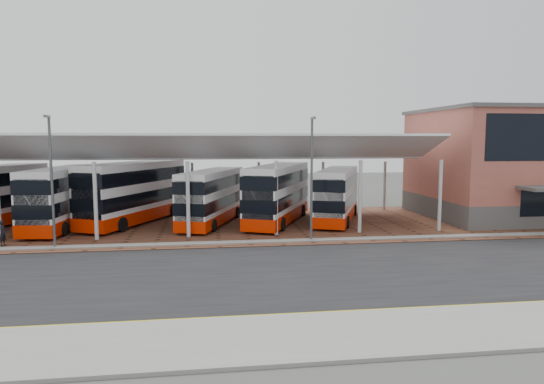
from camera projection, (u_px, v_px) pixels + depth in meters
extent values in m
plane|color=#3F413E|center=(299.00, 267.00, 25.31)|extent=(140.00, 140.00, 0.00)
cube|color=black|center=(303.00, 272.00, 24.32)|extent=(120.00, 14.00, 0.02)
cube|color=brown|center=(293.00, 223.00, 38.38)|extent=(72.00, 16.00, 0.06)
cube|color=slate|center=(350.00, 334.00, 16.44)|extent=(120.00, 4.00, 0.14)
cube|color=slate|center=(281.00, 241.00, 31.41)|extent=(120.00, 0.80, 0.14)
cube|color=#C9B601|center=(335.00, 314.00, 18.41)|extent=(120.00, 0.12, 0.01)
cube|color=#C9B601|center=(333.00, 312.00, 18.71)|extent=(120.00, 0.12, 0.01)
cylinder|color=silver|center=(52.00, 190.00, 41.85)|extent=(0.26, 0.26, 4.60)
cylinder|color=silver|center=(95.00, 201.00, 31.79)|extent=(0.26, 0.26, 5.20)
cylinder|color=silver|center=(124.00, 189.00, 42.65)|extent=(0.26, 0.26, 4.60)
cylinder|color=silver|center=(188.00, 200.00, 32.59)|extent=(0.26, 0.26, 5.20)
cylinder|color=silver|center=(192.00, 188.00, 43.46)|extent=(0.26, 0.26, 4.60)
cylinder|color=silver|center=(276.00, 198.00, 33.40)|extent=(0.26, 0.26, 5.20)
cylinder|color=silver|center=(259.00, 187.00, 44.27)|extent=(0.26, 0.26, 4.60)
cylinder|color=silver|center=(360.00, 197.00, 34.21)|extent=(0.26, 0.26, 5.20)
cylinder|color=silver|center=(323.00, 186.00, 45.08)|extent=(0.26, 0.26, 4.60)
cylinder|color=silver|center=(440.00, 196.00, 35.02)|extent=(0.26, 0.26, 5.20)
cylinder|color=silver|center=(385.00, 186.00, 45.89)|extent=(0.26, 0.26, 4.60)
cube|color=silver|center=(188.00, 147.00, 34.38)|extent=(37.00, 4.95, 1.95)
cube|color=silver|center=(191.00, 149.00, 39.92)|extent=(37.00, 7.12, 1.43)
cube|color=#504D4C|center=(528.00, 206.00, 42.10)|extent=(18.00, 12.00, 1.80)
cube|color=#AA5A4B|center=(531.00, 154.00, 41.62)|extent=(18.00, 12.00, 7.20)
cube|color=#504D4C|center=(534.00, 111.00, 41.22)|extent=(18.40, 12.40, 0.30)
cylinder|color=#4D4F53|center=(52.00, 184.00, 29.20)|extent=(0.16, 0.16, 8.00)
cube|color=#4D4F53|center=(47.00, 116.00, 28.47)|extent=(0.15, 0.90, 0.15)
cylinder|color=#4D4F53|center=(312.00, 181.00, 31.35)|extent=(0.16, 0.16, 8.00)
cube|color=#4D4F53|center=(313.00, 118.00, 30.63)|extent=(0.15, 0.90, 0.15)
cylinder|color=black|center=(7.00, 214.00, 39.69)|extent=(0.62, 1.05, 1.02)
cylinder|color=black|center=(34.00, 215.00, 39.15)|extent=(0.62, 1.05, 1.02)
cube|color=white|center=(65.00, 196.00, 36.39)|extent=(3.59, 11.10, 4.26)
cube|color=red|center=(66.00, 219.00, 36.58)|extent=(3.63, 11.14, 0.89)
cube|color=black|center=(65.00, 202.00, 36.44)|extent=(3.63, 11.14, 0.94)
cube|color=black|center=(64.00, 181.00, 36.27)|extent=(3.63, 11.14, 0.94)
cube|color=black|center=(32.00, 207.00, 31.04)|extent=(2.23, 0.33, 3.57)
cylinder|color=black|center=(28.00, 229.00, 33.09)|extent=(0.38, 1.01, 0.99)
cylinder|color=black|center=(64.00, 229.00, 33.17)|extent=(0.38, 1.01, 0.99)
cylinder|color=black|center=(67.00, 214.00, 40.02)|extent=(0.38, 1.01, 0.99)
cylinder|color=black|center=(97.00, 213.00, 40.10)|extent=(0.38, 1.01, 0.99)
cube|color=white|center=(135.00, 191.00, 38.34)|extent=(7.34, 11.67, 4.55)
cube|color=red|center=(135.00, 214.00, 38.54)|extent=(7.39, 11.72, 0.95)
cube|color=black|center=(135.00, 197.00, 38.40)|extent=(7.39, 11.72, 1.01)
cube|color=black|center=(134.00, 176.00, 38.21)|extent=(7.39, 11.72, 1.01)
cube|color=black|center=(86.00, 201.00, 32.88)|extent=(2.20, 1.11, 3.81)
cylinder|color=black|center=(91.00, 223.00, 35.42)|extent=(0.72, 1.08, 1.06)
cylinder|color=black|center=(122.00, 225.00, 34.63)|extent=(0.72, 1.08, 1.06)
cylinder|color=black|center=(146.00, 209.00, 42.49)|extent=(0.72, 1.08, 1.06)
cylinder|color=black|center=(173.00, 210.00, 41.71)|extent=(0.72, 1.08, 1.06)
cube|color=white|center=(212.00, 196.00, 37.86)|extent=(5.46, 10.36, 3.97)
cube|color=red|center=(212.00, 216.00, 38.04)|extent=(5.50, 10.41, 0.83)
cube|color=black|center=(212.00, 201.00, 37.91)|extent=(5.50, 10.41, 0.88)
cube|color=black|center=(212.00, 182.00, 37.75)|extent=(5.50, 10.41, 0.88)
cube|color=black|center=(189.00, 205.00, 32.96)|extent=(2.00, 0.76, 3.32)
cylinder|color=black|center=(183.00, 224.00, 35.10)|extent=(0.54, 0.96, 0.92)
cylinder|color=black|center=(214.00, 225.00, 34.66)|extent=(0.54, 0.96, 0.92)
cylinder|color=black|center=(211.00, 211.00, 41.44)|extent=(0.54, 0.96, 0.92)
cylinder|color=black|center=(237.00, 212.00, 41.01)|extent=(0.54, 0.96, 0.92)
cube|color=white|center=(278.00, 192.00, 38.47)|extent=(6.71, 11.15, 4.33)
cube|color=red|center=(278.00, 214.00, 38.66)|extent=(6.77, 11.20, 0.91)
cube|color=black|center=(278.00, 198.00, 38.52)|extent=(6.77, 11.20, 0.96)
cube|color=black|center=(278.00, 178.00, 38.35)|extent=(6.77, 11.20, 0.96)
cube|color=black|center=(258.00, 202.00, 33.24)|extent=(2.12, 0.99, 3.62)
cylinder|color=black|center=(249.00, 223.00, 35.63)|extent=(0.66, 1.03, 1.01)
cylinder|color=black|center=(282.00, 224.00, 34.95)|extent=(0.66, 1.03, 1.01)
cylinder|color=black|center=(275.00, 209.00, 42.41)|extent=(0.66, 1.03, 1.01)
cylinder|color=black|center=(303.00, 210.00, 41.73)|extent=(0.66, 1.03, 1.01)
cube|color=white|center=(337.00, 194.00, 39.28)|extent=(6.02, 10.30, 3.98)
cube|color=red|center=(337.00, 213.00, 39.46)|extent=(6.07, 10.35, 0.83)
cube|color=black|center=(337.00, 199.00, 39.33)|extent=(6.07, 10.35, 0.88)
cube|color=black|center=(338.00, 181.00, 39.17)|extent=(6.07, 10.35, 0.88)
cube|color=black|center=(329.00, 202.00, 34.44)|extent=(1.96, 0.88, 3.33)
cylinder|color=black|center=(316.00, 221.00, 36.63)|extent=(0.59, 0.95, 0.93)
cylinder|color=black|center=(347.00, 222.00, 36.05)|extent=(0.59, 0.95, 0.93)
cylinder|color=black|center=(328.00, 209.00, 42.90)|extent=(0.59, 0.95, 0.93)
cylinder|color=black|center=(355.00, 210.00, 42.32)|extent=(0.59, 0.95, 0.93)
imported|color=black|center=(3.00, 233.00, 30.06)|extent=(0.46, 0.63, 1.60)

